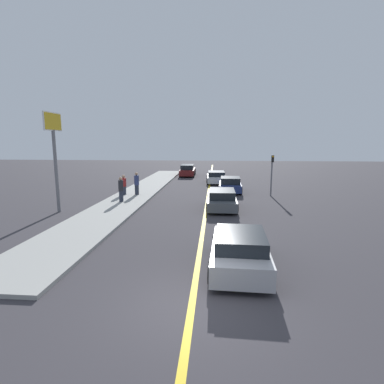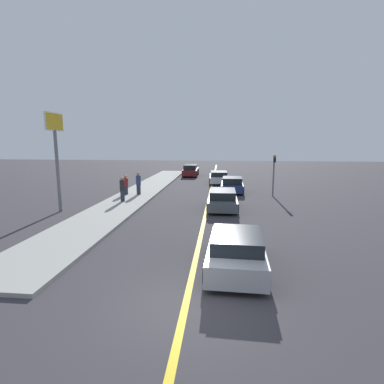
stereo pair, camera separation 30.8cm
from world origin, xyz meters
name	(u,v)px [view 2 (the right image)]	position (x,y,z in m)	size (l,w,h in m)	color
ground_plane	(185,307)	(0.00, 0.00, 0.00)	(120.00, 120.00, 0.00)	#38353A
road_center_line	(210,193)	(0.00, 18.00, 0.00)	(0.20, 60.00, 0.01)	gold
sidewalk_left	(141,192)	(-5.89, 17.44, 0.07)	(3.19, 34.88, 0.15)	#9E9E99
car_near_right_lane	(236,251)	(1.45, 2.60, 0.65)	(2.13, 4.23, 1.32)	#9E9EA3
car_ahead_center	(223,199)	(1.02, 11.94, 0.61)	(1.96, 4.35, 1.26)	#4C5156
car_far_distant	(232,185)	(1.85, 18.39, 0.63)	(2.04, 3.86, 1.31)	navy
car_parked_left_lot	(219,177)	(0.66, 23.96, 0.61)	(2.14, 4.42, 1.24)	silver
car_oncoming_far	(191,170)	(-2.95, 30.19, 0.69)	(1.94, 4.82, 1.43)	maroon
pedestrian_near_curb	(122,189)	(-6.01, 12.89, 1.03)	(0.34, 0.34, 1.75)	#282D3D
pedestrian_mid_group	(126,185)	(-6.67, 15.68, 0.92)	(0.40, 0.40, 1.57)	#282D3D
pedestrian_far_standing	(138,183)	(-5.65, 15.78, 1.04)	(0.38, 0.38, 1.78)	#282D3D
traffic_light	(274,171)	(5.03, 16.73, 2.05)	(0.18, 0.40, 3.27)	slate
roadside_sign	(55,139)	(-9.11, 10.16, 4.47)	(0.20, 1.91, 6.05)	slate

